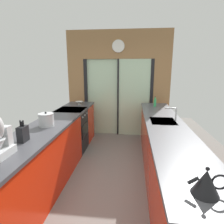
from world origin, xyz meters
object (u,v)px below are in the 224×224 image
object	(u,v)px
oven_range	(72,130)
stock_pot	(46,120)
soap_bottle	(155,102)
knife_block	(23,134)
kettle	(206,182)
mixing_bowl	(79,103)
stand_mixer	(0,141)

from	to	relation	value
oven_range	stock_pot	xyz separation A→B (m)	(0.02, -1.19, 0.56)
soap_bottle	stock_pot	bearing A→B (deg)	-136.05
soap_bottle	knife_block	bearing A→B (deg)	-127.39
oven_range	knife_block	size ratio (longest dim) A/B	3.55
oven_range	kettle	distance (m)	3.19
kettle	stock_pot	bearing A→B (deg)	142.23
kettle	soap_bottle	xyz separation A→B (m)	(-0.00, 3.10, 0.00)
oven_range	kettle	bearing A→B (deg)	-54.98
mixing_bowl	stand_mixer	bearing A→B (deg)	-90.00
stand_mixer	kettle	world-z (taller)	stand_mixer
oven_range	stand_mixer	distance (m)	2.27
stand_mixer	stock_pot	xyz separation A→B (m)	(-0.00, 1.00, -0.06)
oven_range	stock_pot	size ratio (longest dim) A/B	4.11
mixing_bowl	soap_bottle	distance (m)	1.78
knife_block	stock_pot	bearing A→B (deg)	90.00
knife_block	stock_pot	distance (m)	0.61
mixing_bowl	stock_pot	distance (m)	1.76
stock_pot	soap_bottle	world-z (taller)	soap_bottle
oven_range	soap_bottle	xyz separation A→B (m)	(1.80, 0.53, 0.56)
soap_bottle	stand_mixer	bearing A→B (deg)	-123.26
knife_block	stand_mixer	size ratio (longest dim) A/B	0.62
oven_range	stock_pot	distance (m)	1.32
knife_block	oven_range	bearing A→B (deg)	90.59
stand_mixer	soap_bottle	world-z (taller)	stand_mixer
stock_pot	soap_bottle	size ratio (longest dim) A/B	1.00
knife_block	stand_mixer	xyz separation A→B (m)	(-0.00, -0.39, 0.06)
stock_pot	kettle	xyz separation A→B (m)	(1.78, -1.38, -0.01)
stand_mixer	oven_range	bearing A→B (deg)	90.48
kettle	stand_mixer	bearing A→B (deg)	167.88
oven_range	mixing_bowl	distance (m)	0.76
stand_mixer	stock_pot	distance (m)	1.00
oven_range	mixing_bowl	size ratio (longest dim) A/B	4.86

